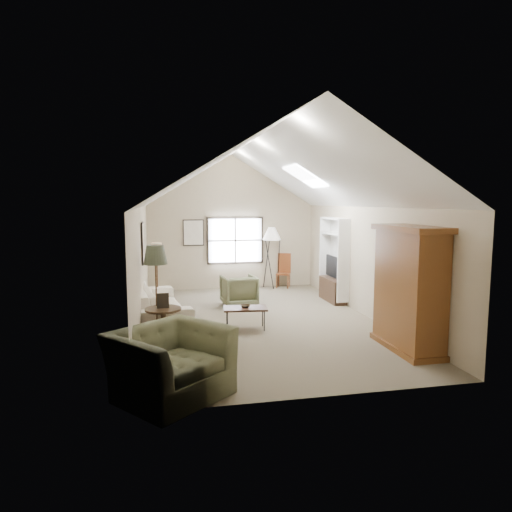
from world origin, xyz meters
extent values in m
cube|color=brown|center=(0.00, 0.00, 0.00)|extent=(5.00, 8.00, 0.01)
cube|color=tan|center=(0.00, 4.00, 1.25)|extent=(5.00, 0.01, 2.50)
cube|color=tan|center=(0.00, -4.00, 1.25)|extent=(5.00, 0.01, 2.50)
cube|color=tan|center=(-2.50, 0.00, 1.25)|extent=(0.01, 8.00, 2.50)
cube|color=tan|center=(2.50, 0.00, 1.25)|extent=(0.01, 8.00, 2.50)
cube|color=black|center=(0.10, 3.96, 1.45)|extent=(1.72, 0.08, 1.42)
cube|color=black|center=(-2.47, 0.30, 1.75)|extent=(0.68, 0.04, 0.88)
cube|color=black|center=(-1.15, 3.97, 1.70)|extent=(0.62, 0.04, 0.78)
cube|color=brown|center=(2.18, -2.40, 1.10)|extent=(0.60, 1.50, 2.20)
cube|color=white|center=(2.34, 1.60, 1.15)|extent=(0.32, 1.30, 2.10)
cube|color=#382316|center=(2.32, 1.60, 0.30)|extent=(0.34, 1.18, 0.60)
cube|color=black|center=(2.32, 1.60, 0.92)|extent=(0.05, 0.90, 0.55)
imported|color=silver|center=(-2.18, 0.43, 0.39)|extent=(1.42, 2.78, 0.78)
imported|color=#58593E|center=(-2.01, -3.56, 0.46)|extent=(1.89, 1.86, 0.92)
imported|color=#696A4A|center=(-0.19, 1.58, 0.38)|extent=(0.89, 0.92, 0.77)
cube|color=#3D2219|center=(-0.42, -0.55, 0.23)|extent=(0.94, 0.60, 0.46)
imported|color=#352716|center=(-0.42, -0.55, 0.48)|extent=(0.24, 0.24, 0.05)
cylinder|color=#352316|center=(-2.08, -1.17, 0.33)|extent=(0.76, 0.76, 0.67)
cube|color=brown|center=(1.54, 3.70, 0.52)|extent=(0.54, 0.54, 1.04)
camera|label=1|loc=(-2.08, -9.59, 2.64)|focal=32.00mm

